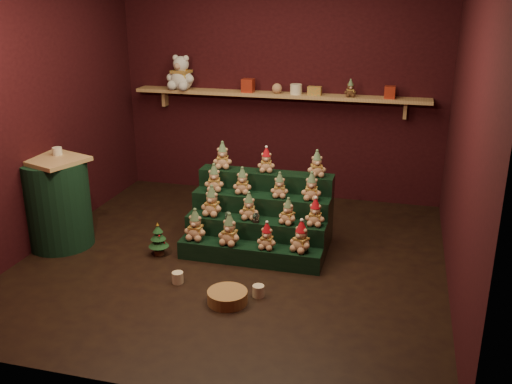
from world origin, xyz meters
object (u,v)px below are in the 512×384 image
(side_table, at_px, (57,202))
(brown_bear, at_px, (350,88))
(mini_christmas_tree, at_px, (158,239))
(mug_right, at_px, (258,291))
(snow_globe_b, at_px, (256,217))
(snow_globe_c, at_px, (302,223))
(riser_tier_front, at_px, (249,254))
(snow_globe_a, at_px, (228,215))
(wicker_basket, at_px, (227,297))
(white_bear, at_px, (181,68))
(mug_left, at_px, (178,278))

(side_table, xyz_separation_m, brown_bear, (2.69, 1.97, 0.96))
(mini_christmas_tree, distance_m, mug_right, 1.29)
(snow_globe_b, xyz_separation_m, snow_globe_c, (0.46, 0.00, -0.01))
(riser_tier_front, height_order, snow_globe_b, snow_globe_b)
(snow_globe_a, relative_size, wicker_basket, 0.25)
(snow_globe_c, bearing_deg, mug_right, -106.85)
(side_table, bearing_deg, brown_bear, 55.77)
(mini_christmas_tree, height_order, wicker_basket, mini_christmas_tree)
(riser_tier_front, xyz_separation_m, mini_christmas_tree, (-0.92, -0.06, 0.08))
(side_table, xyz_separation_m, mini_christmas_tree, (1.07, 0.03, -0.30))
(mug_right, relative_size, wicker_basket, 0.30)
(snow_globe_a, height_order, side_table, side_table)
(snow_globe_b, distance_m, mini_christmas_tree, 0.99)
(mini_christmas_tree, xyz_separation_m, white_bear, (-0.47, 1.93, 1.42))
(white_bear, bearing_deg, riser_tier_front, -45.02)
(riser_tier_front, bearing_deg, mug_left, -132.76)
(snow_globe_c, height_order, wicker_basket, snow_globe_c)
(mini_christmas_tree, relative_size, mug_right, 3.36)
(riser_tier_front, xyz_separation_m, snow_globe_b, (0.02, 0.16, 0.32))
(riser_tier_front, height_order, wicker_basket, riser_tier_front)
(mini_christmas_tree, bearing_deg, side_table, -178.23)
(snow_globe_a, distance_m, mini_christmas_tree, 0.73)
(mini_christmas_tree, height_order, mug_left, mini_christmas_tree)
(snow_globe_a, height_order, brown_bear, brown_bear)
(snow_globe_c, height_order, mug_left, snow_globe_c)
(riser_tier_front, distance_m, wicker_basket, 0.77)
(snow_globe_c, bearing_deg, snow_globe_a, 180.00)
(riser_tier_front, distance_m, mug_left, 0.76)
(mini_christmas_tree, bearing_deg, white_bear, 103.63)
(snow_globe_a, bearing_deg, brown_bear, 60.73)
(mug_right, distance_m, brown_bear, 2.87)
(snow_globe_a, xyz_separation_m, wicker_basket, (0.28, -0.93, -0.35))
(snow_globe_b, relative_size, mini_christmas_tree, 0.28)
(snow_globe_a, bearing_deg, mug_right, -56.43)
(white_bear, bearing_deg, mini_christmas_tree, -67.88)
(side_table, relative_size, brown_bear, 4.79)
(snow_globe_b, distance_m, mug_left, 0.96)
(snow_globe_b, height_order, wicker_basket, snow_globe_b)
(snow_globe_c, xyz_separation_m, mini_christmas_tree, (-1.40, -0.22, -0.23))
(snow_globe_c, height_order, brown_bear, brown_bear)
(side_table, bearing_deg, mug_right, 6.64)
(mug_left, distance_m, brown_bear, 3.04)
(riser_tier_front, distance_m, brown_bear, 2.40)
(side_table, relative_size, mug_right, 9.16)
(mini_christmas_tree, distance_m, wicker_basket, 1.18)
(mug_left, relative_size, mug_right, 1.01)
(wicker_basket, bearing_deg, snow_globe_a, 106.84)
(snow_globe_a, bearing_deg, mug_left, -109.49)
(side_table, bearing_deg, mini_christmas_tree, 21.36)
(wicker_basket, xyz_separation_m, white_bear, (-1.41, 2.65, 1.53))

